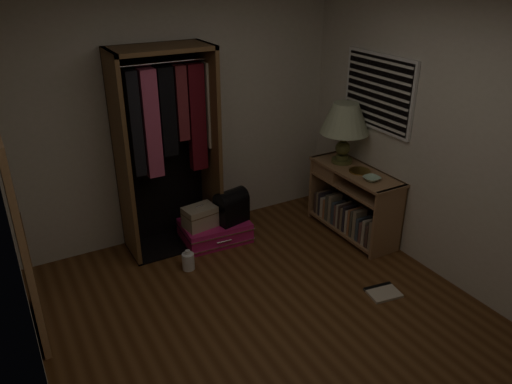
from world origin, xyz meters
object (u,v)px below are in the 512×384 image
Objects in this scene: train_case at (200,217)px; table_lamp at (345,120)px; open_wardrobe at (168,134)px; black_bag at (231,205)px; console_bookshelf at (350,199)px; floor_mirror at (21,239)px; white_jug at (188,261)px; pink_suitcase at (215,230)px.

table_lamp is at bearing -19.85° from train_case.
open_wardrobe is 5.57× the size of black_bag.
console_bookshelf is 3.04× the size of black_bag.
black_bag reaches higher than train_case.
train_case is at bearing 161.14° from console_bookshelf.
console_bookshelf is 1.71× the size of table_lamp.
train_case is at bearing 168.15° from table_lamp.
floor_mirror is at bearing -175.59° from table_lamp.
table_lamp is (1.77, -0.52, 0.02)m from open_wardrobe.
white_jug is (-1.85, -0.04, -1.14)m from table_lamp.
console_bookshelf is at bearing -18.48° from pink_suitcase.
train_case is 1.73× the size of white_jug.
white_jug is (1.39, 0.21, -0.76)m from floor_mirror.
black_bag is (2.03, 0.52, -0.45)m from floor_mirror.
pink_suitcase reaches higher than white_jug.
console_bookshelf is at bearing 0.84° from floor_mirror.
floor_mirror reaches higher than table_lamp.
console_bookshelf reaches higher than white_jug.
table_lamp is (1.38, -0.35, 1.12)m from pink_suitcase.
open_wardrobe is at bearing 27.54° from floor_mirror.
train_case reaches higher than pink_suitcase.
train_case is 1.82m from table_lamp.
table_lamp is 2.17m from white_jug.
black_bag is at bearing -24.32° from open_wardrobe.
open_wardrobe reaches higher than train_case.
floor_mirror is 1.60m from white_jug.
open_wardrobe is at bearing 143.78° from black_bag.
table_lamp is at bearing 4.41° from floor_mirror.
open_wardrobe is 1.00m from black_bag.
table_lamp reaches higher than white_jug.
white_jug is at bearing 8.65° from floor_mirror.
table_lamp is (1.55, -0.33, 0.90)m from train_case.
open_wardrobe is 0.92m from train_case.
table_lamp reaches higher than black_bag.
white_jug is at bearing -98.70° from open_wardrobe.
floor_mirror reaches higher than white_jug.
train_case is at bearing 50.97° from white_jug.
open_wardrobe is at bearing 81.30° from white_jug.
open_wardrobe is at bearing 159.38° from pink_suitcase.
floor_mirror is 2.14m from black_bag.
floor_mirror reaches higher than black_bag.
console_bookshelf is 1.51m from pink_suitcase.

